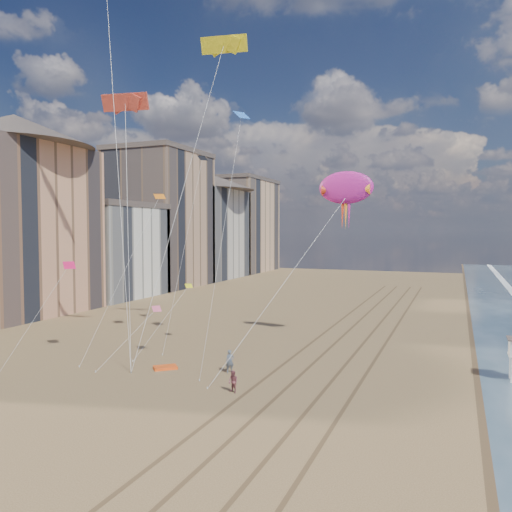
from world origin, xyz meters
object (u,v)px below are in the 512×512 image
Objects in this scene: show_kite at (346,188)px; kite_flyer_b at (233,382)px; kite_flyer_a at (230,361)px; grounded_kite at (165,367)px.

show_kite is 23.99m from kite_flyer_b.
show_kite is at bearing 98.87° from kite_flyer_b.
kite_flyer_b is (2.43, -4.62, -0.14)m from kite_flyer_a.
grounded_kite is 24.97m from show_kite.
kite_flyer_b is at bearing -65.25° from grounded_kite.
grounded_kite is at bearing 179.40° from kite_flyer_b.
kite_flyer_a is at bearing -31.23° from grounded_kite.
show_kite is (12.68, 14.14, 16.21)m from grounded_kite.
kite_flyer_a reaches higher than kite_flyer_b.
grounded_kite is 5.87m from kite_flyer_a.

